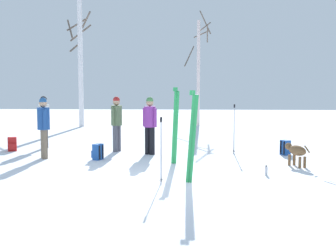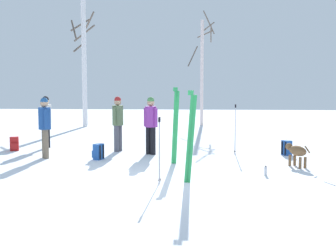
# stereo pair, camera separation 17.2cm
# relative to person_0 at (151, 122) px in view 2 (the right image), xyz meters

# --- Properties ---
(ground_plane) EXTENTS (60.00, 60.00, 0.00)m
(ground_plane) POSITION_rel_person_0_xyz_m (0.00, -3.90, -0.98)
(ground_plane) COLOR white
(person_0) EXTENTS (0.44, 0.34, 1.72)m
(person_0) POSITION_rel_person_0_xyz_m (0.00, 0.00, 0.00)
(person_0) COLOR black
(person_0) RESTS_ON ground_plane
(person_1) EXTENTS (0.34, 0.49, 1.72)m
(person_1) POSITION_rel_person_0_xyz_m (-1.09, 0.52, 0.00)
(person_1) COLOR #4C4C56
(person_1) RESTS_ON ground_plane
(person_3) EXTENTS (0.34, 0.52, 1.72)m
(person_3) POSITION_rel_person_0_xyz_m (-3.59, 1.06, 0.00)
(person_3) COLOR black
(person_3) RESTS_ON ground_plane
(person_4) EXTENTS (0.34, 0.47, 1.72)m
(person_4) POSITION_rel_person_0_xyz_m (-2.90, -0.90, 0.00)
(person_4) COLOR #72604C
(person_4) RESTS_ON ground_plane
(dog) EXTENTS (0.47, 0.82, 0.57)m
(dog) POSITION_rel_person_0_xyz_m (3.89, -1.69, -0.59)
(dog) COLOR brown
(dog) RESTS_ON ground_plane
(ski_pair_planted_0) EXTENTS (0.21, 0.05, 2.00)m
(ski_pair_planted_0) POSITION_rel_person_0_xyz_m (0.83, -1.48, 0.01)
(ski_pair_planted_0) COLOR green
(ski_pair_planted_0) RESTS_ON ground_plane
(ski_pair_planted_1) EXTENTS (0.26, 0.03, 1.93)m
(ski_pair_planted_1) POSITION_rel_person_0_xyz_m (1.27, -3.69, -0.02)
(ski_pair_planted_1) COLOR green
(ski_pair_planted_1) RESTS_ON ground_plane
(ski_poles_0) EXTENTS (0.07, 0.21, 1.49)m
(ski_poles_0) POSITION_rel_person_0_xyz_m (2.53, 0.33, -0.19)
(ski_poles_0) COLOR #B2B2BC
(ski_poles_0) RESTS_ON ground_plane
(ski_poles_1) EXTENTS (0.07, 0.24, 1.38)m
(ski_poles_1) POSITION_rel_person_0_xyz_m (0.63, -3.78, -0.24)
(ski_poles_1) COLOR #B2B2BC
(ski_poles_1) RESTS_ON ground_plane
(backpack_0) EXTENTS (0.34, 0.33, 0.44)m
(backpack_0) POSITION_rel_person_0_xyz_m (4.03, 0.15, -0.77)
(backpack_0) COLOR #1E4C99
(backpack_0) RESTS_ON ground_plane
(backpack_1) EXTENTS (0.31, 0.33, 0.44)m
(backpack_1) POSITION_rel_person_0_xyz_m (-4.39, 0.39, -0.77)
(backpack_1) COLOR red
(backpack_1) RESTS_ON ground_plane
(backpack_2) EXTENTS (0.34, 0.32, 0.44)m
(backpack_2) POSITION_rel_person_0_xyz_m (-1.34, -1.03, -0.77)
(backpack_2) COLOR #1E4C99
(backpack_2) RESTS_ON ground_plane
(water_bottle_0) EXTENTS (0.06, 0.06, 0.22)m
(water_bottle_0) POSITION_rel_person_0_xyz_m (2.96, -2.81, -0.88)
(water_bottle_0) COLOR silver
(water_bottle_0) RESTS_ON ground_plane
(birch_tree_1) EXTENTS (1.32, 1.46, 6.84)m
(birch_tree_1) POSITION_rel_person_0_xyz_m (-4.46, 8.78, 2.58)
(birch_tree_1) COLOR white
(birch_tree_1) RESTS_ON ground_plane
(birch_tree_2) EXTENTS (1.42, 1.42, 5.89)m
(birch_tree_2) POSITION_rel_person_0_xyz_m (1.56, 9.97, 2.01)
(birch_tree_2) COLOR silver
(birch_tree_2) RESTS_ON ground_plane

